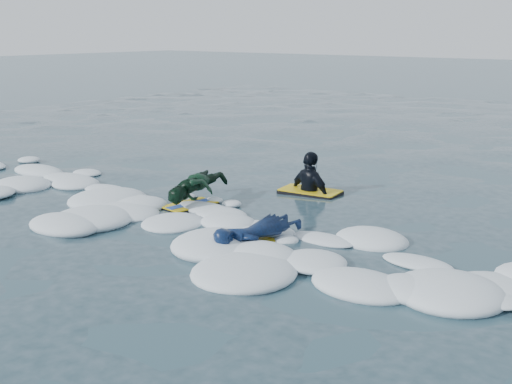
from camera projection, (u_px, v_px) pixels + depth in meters
ground at (130, 238)px, 9.06m from camera, size 120.00×120.00×0.00m
foam_band at (181, 221)px, 9.85m from camera, size 12.00×3.10×0.30m
prone_woman_unit at (256, 233)px, 8.67m from camera, size 0.75×1.49×0.36m
prone_child_unit at (197, 190)px, 10.64m from camera, size 0.89×1.46×0.54m
waiting_rider_unit at (310, 196)px, 11.46m from camera, size 1.15×0.72×1.62m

